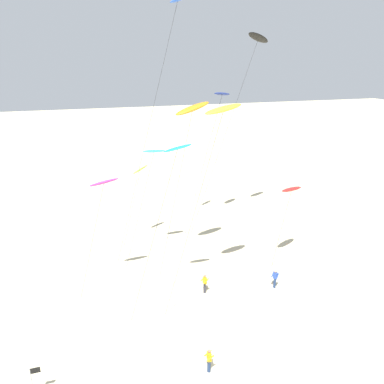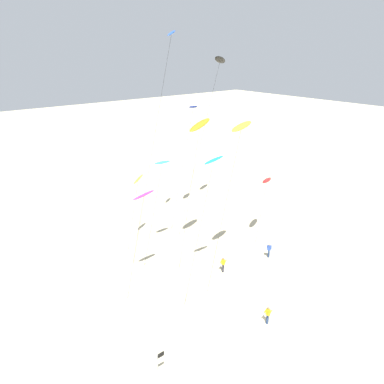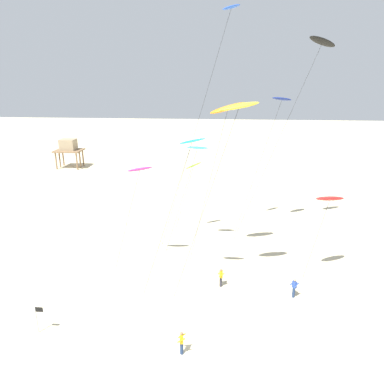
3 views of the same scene
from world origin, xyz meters
name	(u,v)px [view 1 (image 1 of 3)]	position (x,y,z in m)	size (l,w,h in m)	color
ground_plane	(202,340)	(0.00, 0.00, 0.00)	(260.00, 260.00, 0.00)	beige
kite_lime	(140,171)	(-1.24, 15.74, 7.81)	(3.08, 1.26, 8.38)	#8CD833
kite_magenta	(104,183)	(-5.28, 8.07, 9.31)	(3.75, 0.88, 9.83)	#D8339E
kite_orange	(192,109)	(2.16, 9.27, 14.45)	(4.87, 1.52, 15.16)	orange
kite_cyan	(154,153)	(-0.57, 11.93, 10.46)	(4.16, 1.02, 10.77)	#33BFE0
kite_black	(258,39)	(10.96, 16.10, 20.01)	(9.34, 2.84, 20.85)	black
kite_teal	(176,153)	(-0.50, 4.34, 12.20)	(4.95, 1.19, 12.87)	teal
kite_yellow	(223,110)	(2.85, 4.38, 14.94)	(6.18, 1.69, 15.49)	yellow
kite_red	(292,189)	(10.86, 7.61, 7.33)	(3.14, 2.27, 7.87)	red
kite_blue	(175,9)	(2.07, 13.77, 22.12)	(7.50, 2.11, 23.27)	blue
kite_navy	(222,95)	(7.79, 17.22, 14.69)	(5.62, 2.06, 15.14)	navy
kite_flyer_nearest	(275,278)	(7.85, 4.14, 0.89)	(0.72, 0.73, 1.67)	navy
kite_flyer_middle	(209,360)	(-0.46, -2.76, 0.89)	(0.51, 0.54, 1.67)	navy
kite_flyer_furthest	(205,283)	(1.98, 5.19, 0.89)	(0.61, 0.63, 1.67)	#33333D
marker_flag	(34,377)	(-10.49, -1.62, 1.49)	(0.56, 0.05, 2.10)	gray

